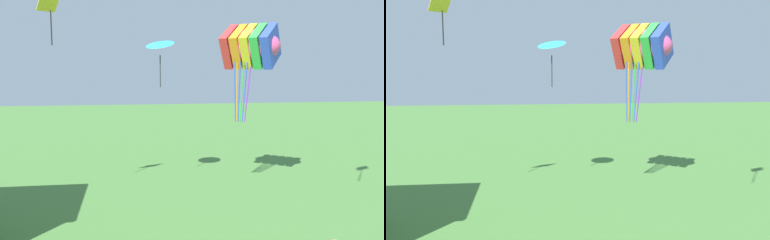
# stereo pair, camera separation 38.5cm
# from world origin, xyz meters

# --- Properties ---
(kite_rainbow_parafoil) EXTENTS (3.53, 3.38, 4.60)m
(kite_rainbow_parafoil) POSITION_xyz_m (3.89, 16.03, 6.63)
(kite_rainbow_parafoil) COLOR #E54C8C
(kite_yellow_diamond) EXTENTS (1.08, 1.09, 2.38)m
(kite_yellow_diamond) POSITION_xyz_m (-4.74, 14.34, 8.25)
(kite_yellow_diamond) COLOR yellow
(kite_cyan_delta) EXTENTS (1.83, 1.82, 2.29)m
(kite_cyan_delta) POSITION_xyz_m (-0.27, 16.63, 6.74)
(kite_cyan_delta) COLOR #2DB2C6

